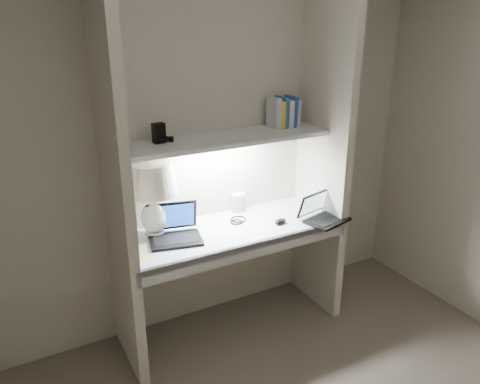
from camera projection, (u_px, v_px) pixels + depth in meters
back_wall at (212, 148)px, 3.15m from camera, size 3.20×0.01×2.50m
alcove_panel_left at (114, 176)px, 2.60m from camera, size 0.06×0.55×2.50m
alcove_panel_right at (324, 144)px, 3.25m from camera, size 0.06×0.55×2.50m
desk at (231, 230)px, 3.10m from camera, size 1.40×0.55×0.04m
desk_apron at (251, 251)px, 2.90m from camera, size 1.46×0.03×0.10m
shelf at (224, 139)px, 2.97m from camera, size 1.40×0.36×0.03m
strip_light at (224, 143)px, 2.98m from camera, size 0.60×0.04×0.02m
table_lamp at (152, 187)px, 2.88m from camera, size 0.33×0.33×0.48m
laptop_main at (174, 231)px, 2.94m from camera, size 0.37×0.34×0.22m
laptop_netbook at (322, 214)px, 3.20m from camera, size 0.34×0.31×0.18m
speaker at (238, 202)px, 3.33m from camera, size 0.11×0.08×0.13m
mouse at (280, 221)px, 3.15m from camera, size 0.11×0.08×0.03m
cable_coil at (238, 219)px, 3.21m from camera, size 0.14×0.14×0.01m
sticky_note at (142, 257)px, 2.72m from camera, size 0.07×0.07×0.00m
book_row at (283, 113)px, 3.20m from camera, size 0.20×0.14×0.21m
shelf_box at (159, 133)px, 2.80m from camera, size 0.08×0.06×0.12m
shelf_gadget at (163, 139)px, 2.82m from camera, size 0.11×0.09×0.04m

